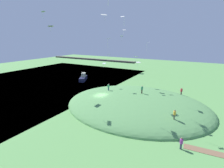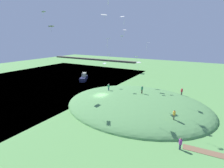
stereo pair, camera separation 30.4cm
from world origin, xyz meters
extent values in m
plane|color=#5B964D|center=(0.00, 0.00, 0.00)|extent=(160.00, 160.00, 0.00)
cube|color=#3E6C8C|center=(-27.78, 0.00, -0.20)|extent=(48.38, 80.00, 0.40)
ellipsoid|color=#568E50|center=(7.15, 2.67, 0.00)|extent=(30.07, 24.92, 4.19)
cube|color=#575848|center=(-27.78, 34.17, 4.13)|extent=(43.54, 1.80, 0.70)
cube|color=#191D3B|center=(-15.98, 13.88, 0.60)|extent=(4.20, 5.83, 1.19)
cube|color=#A7AA94|center=(-16.38, 14.63, 1.79)|extent=(1.99, 2.31, 1.19)
cylinder|color=gray|center=(-15.31, 12.62, 2.23)|extent=(0.14, 0.14, 2.07)
cube|color=#3D3025|center=(7.65, 4.65, 2.49)|extent=(0.24, 0.14, 0.85)
cylinder|color=#328458|center=(7.65, 4.65, 3.25)|extent=(0.44, 0.44, 0.67)
sphere|color=tan|center=(7.65, 4.65, 3.72)|extent=(0.25, 0.25, 0.25)
cube|color=#544C42|center=(14.85, 10.89, 1.53)|extent=(0.29, 0.26, 0.76)
cylinder|color=red|center=(14.85, 10.89, 2.21)|extent=(0.65, 0.65, 0.60)
sphere|color=#98665F|center=(14.85, 10.89, 2.62)|extent=(0.23, 0.23, 0.23)
cube|color=navy|center=(-0.12, 3.62, 2.20)|extent=(0.29, 0.25, 0.75)
cylinder|color=#37955E|center=(-0.12, 3.62, 2.87)|extent=(0.64, 0.64, 0.59)
sphere|color=beige|center=(-0.12, 3.62, 3.28)|extent=(0.22, 0.22, 0.22)
cube|color=#51543D|center=(15.79, -3.05, 1.79)|extent=(0.19, 0.25, 0.75)
cylinder|color=gold|center=(15.79, -3.05, 2.46)|extent=(0.52, 0.52, 0.59)
sphere|color=brown|center=(15.79, -3.05, 2.87)|extent=(0.22, 0.22, 0.22)
cube|color=#282B48|center=(17.66, -8.25, 0.39)|extent=(0.22, 0.25, 0.79)
cylinder|color=purple|center=(17.66, -8.25, 1.10)|extent=(0.55, 0.55, 0.62)
sphere|color=brown|center=(17.66, -8.25, 1.53)|extent=(0.24, 0.24, 0.24)
cube|color=silver|center=(0.52, 0.99, 18.02)|extent=(1.34, 1.39, 0.28)
cylinder|color=silver|center=(0.65, 1.07, 17.32)|extent=(0.14, 0.11, 0.81)
cube|color=white|center=(3.78, 11.97, 7.65)|extent=(1.28, 1.40, 0.20)
cylinder|color=white|center=(3.57, 12.05, 6.38)|extent=(0.08, 0.18, 1.97)
cube|color=white|center=(-8.94, -5.41, 18.46)|extent=(0.70, 0.91, 0.19)
cylinder|color=white|center=(-9.14, -5.51, 17.77)|extent=(0.11, 0.09, 0.97)
cube|color=silver|center=(-0.85, 5.03, 10.00)|extent=(0.90, 0.79, 0.11)
cylinder|color=silver|center=(-0.79, 4.75, 9.17)|extent=(0.16, 0.20, 1.28)
cube|color=white|center=(8.61, 4.42, 12.82)|extent=(0.74, 0.92, 0.08)
cylinder|color=white|center=(8.39, 4.18, 11.79)|extent=(0.18, 0.10, 1.65)
cube|color=silver|center=(4.29, 8.94, 9.46)|extent=(1.02, 0.70, 0.19)
cylinder|color=silver|center=(4.28, 9.14, 8.46)|extent=(0.05, 0.05, 1.50)
cube|color=white|center=(-3.13, 6.66, 7.56)|extent=(0.96, 0.76, 0.19)
cylinder|color=white|center=(-3.27, 6.50, 6.92)|extent=(0.04, 0.16, 0.85)
cube|color=silver|center=(4.59, -4.03, 13.63)|extent=(0.71, 0.91, 0.07)
cylinder|color=silver|center=(4.43, -4.19, 12.73)|extent=(0.10, 0.04, 1.39)
cylinder|color=silver|center=(3.08, -1.71, 19.94)|extent=(0.25, 0.14, 1.60)
cylinder|color=white|center=(1.15, 1.64, 20.38)|extent=(0.11, 0.04, 1.68)
cube|color=white|center=(0.52, 10.19, 15.54)|extent=(0.88, 0.92, 0.19)
cylinder|color=white|center=(0.56, 9.97, 14.85)|extent=(0.05, 0.07, 1.01)
cube|color=silver|center=(-10.86, -2.21, 16.09)|extent=(1.11, 1.36, 0.24)
cylinder|color=silver|center=(-11.09, -2.13, 15.40)|extent=(0.11, 0.15, 0.80)
cube|color=white|center=(4.88, 0.23, 17.36)|extent=(0.71, 0.49, 0.20)
cylinder|color=white|center=(5.16, 0.45, 16.51)|extent=(0.14, 0.15, 1.35)
cube|color=white|center=(0.78, 8.31, 14.10)|extent=(0.79, 0.68, 0.15)
cylinder|color=white|center=(0.74, 8.33, 13.39)|extent=(0.14, 0.10, 1.09)
camera|label=1|loc=(19.28, -28.85, 13.78)|focal=27.23mm
camera|label=2|loc=(19.54, -28.70, 13.78)|focal=27.23mm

